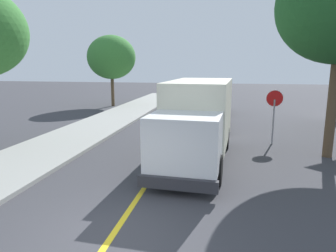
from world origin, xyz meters
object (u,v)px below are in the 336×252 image
at_px(parked_car_near, 214,115).
at_px(parked_car_mid, 218,104).
at_px(stop_sign, 274,107).
at_px(box_truck, 197,117).
at_px(street_tree_down_block, 111,57).

bearing_deg(parked_car_near, parked_car_mid, 89.44).
xyz_separation_m(parked_car_near, stop_sign, (2.98, -3.40, 1.06)).
height_order(parked_car_near, stop_sign, stop_sign).
relative_size(parked_car_near, parked_car_mid, 0.99).
relative_size(parked_car_mid, stop_sign, 1.68).
xyz_separation_m(box_truck, parked_car_near, (0.44, 6.64, -0.97)).
height_order(parked_car_near, parked_car_mid, same).
relative_size(parked_car_mid, street_tree_down_block, 0.68).
bearing_deg(parked_car_mid, stop_sign, -72.68).
bearing_deg(parked_car_mid, box_truck, -92.27).
bearing_deg(parked_car_mid, parked_car_near, -90.56).
distance_m(box_truck, parked_car_mid, 12.65).
xyz_separation_m(parked_car_mid, stop_sign, (2.92, -9.35, 1.06)).
bearing_deg(box_truck, parked_car_near, 86.20).
bearing_deg(box_truck, parked_car_mid, 87.73).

